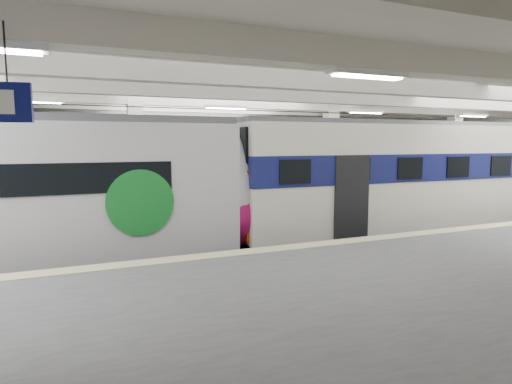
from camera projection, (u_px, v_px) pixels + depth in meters
name	position (u px, v px, depth m)	size (l,w,h in m)	color
station_hall	(270.00, 159.00, 11.83)	(36.00, 24.00, 5.75)	black
modern_emu	(46.00, 201.00, 11.34)	(13.66, 2.82, 4.41)	silver
older_rer	(402.00, 179.00, 15.93)	(13.53, 2.99, 4.46)	white
far_train	(96.00, 174.00, 16.92)	(15.10, 3.24, 4.77)	silver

